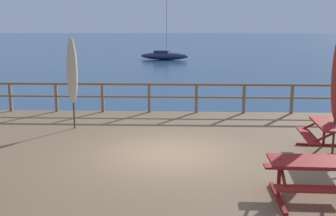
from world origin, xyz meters
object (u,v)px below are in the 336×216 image
at_px(picnic_table_mid_right, 331,132).
at_px(sailboat_distant, 164,56).
at_px(picnic_table_mid_left, 315,172).
at_px(patio_umbrella_short_front, 72,71).

bearing_deg(picnic_table_mid_right, sailboat_distant, 98.77).
height_order(picnic_table_mid_left, patio_umbrella_short_front, patio_umbrella_short_front).
xyz_separation_m(picnic_table_mid_left, sailboat_distant, (-4.92, 43.33, -0.80)).
bearing_deg(patio_umbrella_short_front, picnic_table_mid_right, -17.80).
xyz_separation_m(picnic_table_mid_left, patio_umbrella_short_front, (-5.80, 5.23, 1.24)).
relative_size(picnic_table_mid_left, patio_umbrella_short_front, 0.59).
bearing_deg(picnic_table_mid_right, picnic_table_mid_left, -113.92).
bearing_deg(patio_umbrella_short_front, sailboat_distant, 88.67).
distance_m(picnic_table_mid_right, patio_umbrella_short_front, 7.57).
distance_m(picnic_table_mid_left, sailboat_distant, 43.62).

